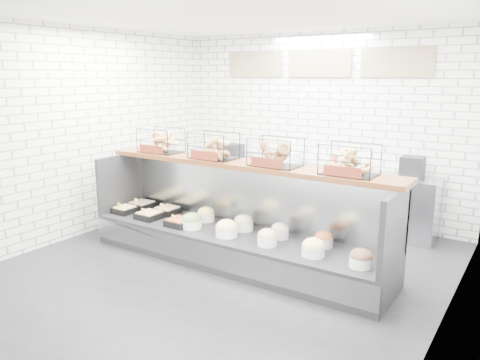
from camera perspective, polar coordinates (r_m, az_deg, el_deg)
The scene contains 5 objects.
ground at distance 5.81m, azimuth -2.49°, elevation -10.90°, with size 5.50×5.50×0.00m, color black.
room_shell at distance 5.83m, azimuth 0.85°, elevation 10.07°, with size 5.02×5.51×3.01m.
display_case at distance 5.95m, azimuth -0.61°, elevation -6.90°, with size 4.00×0.90×1.20m.
bagel_shelf at distance 5.83m, azimuth 0.40°, elevation 3.32°, with size 4.10×0.50×0.40m.
prep_counter at distance 7.66m, azimuth 8.20°, elevation -1.47°, with size 4.00×0.60×1.20m.
Camera 1 is at (3.14, -4.30, 2.32)m, focal length 35.00 mm.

